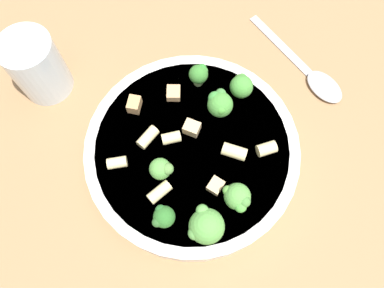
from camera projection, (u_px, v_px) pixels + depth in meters
ground_plane at (192, 157)px, 0.49m from camera, size 2.00×2.00×0.00m
pasta_bowl at (192, 151)px, 0.47m from camera, size 0.26×0.26×0.04m
broccoli_floret_0 at (238, 197)px, 0.41m from camera, size 0.03×0.03×0.04m
broccoli_floret_1 at (199, 74)px, 0.47m from camera, size 0.02×0.02×0.03m
broccoli_floret_2 at (220, 104)px, 0.45m from camera, size 0.03×0.03×0.04m
broccoli_floret_3 at (161, 169)px, 0.43m from camera, size 0.03×0.03×0.03m
broccoli_floret_4 at (206, 226)px, 0.40m from camera, size 0.04×0.04×0.04m
broccoli_floret_5 at (163, 217)px, 0.40m from camera, size 0.03×0.03×0.04m
broccoli_floret_6 at (241, 85)px, 0.46m from camera, size 0.03×0.03×0.03m
rigatoni_0 at (159, 192)px, 0.43m from camera, size 0.03×0.02×0.01m
rigatoni_1 at (148, 137)px, 0.45m from camera, size 0.03×0.03×0.01m
rigatoni_2 at (267, 149)px, 0.45m from camera, size 0.02×0.02×0.01m
rigatoni_3 at (117, 163)px, 0.44m from camera, size 0.02×0.02×0.01m
rigatoni_4 at (171, 138)px, 0.45m from camera, size 0.02×0.02×0.01m
rigatoni_5 at (234, 152)px, 0.44m from camera, size 0.03×0.03×0.02m
chicken_chunk_0 at (134, 104)px, 0.47m from camera, size 0.02×0.02×0.02m
chicken_chunk_1 at (177, 92)px, 0.48m from camera, size 0.02×0.02×0.01m
chicken_chunk_2 at (192, 128)px, 0.46m from camera, size 0.02×0.02×0.01m
chicken_chunk_3 at (216, 186)px, 0.43m from camera, size 0.02×0.02×0.01m
drinking_glass at (39, 69)px, 0.49m from camera, size 0.07×0.07×0.09m
spoon at (312, 75)px, 0.53m from camera, size 0.08×0.18×0.01m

